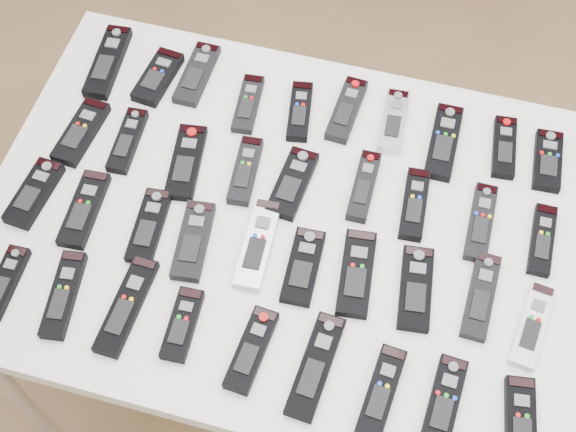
% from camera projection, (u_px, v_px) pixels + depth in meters
% --- Properties ---
extents(ground, '(4.00, 4.00, 0.00)m').
position_uv_depth(ground, '(324.00, 320.00, 2.36)').
color(ground, '#845F43').
rests_on(ground, ground).
extents(table, '(1.25, 0.88, 0.78)m').
position_uv_depth(table, '(288.00, 235.00, 1.68)').
color(table, white).
rests_on(table, ground).
extents(remote_0, '(0.07, 0.21, 0.02)m').
position_uv_depth(remote_0, '(108.00, 62.00, 1.83)').
color(remote_0, black).
rests_on(remote_0, table).
extents(remote_1, '(0.08, 0.16, 0.02)m').
position_uv_depth(remote_1, '(158.00, 77.00, 1.81)').
color(remote_1, black).
rests_on(remote_1, table).
extents(remote_2, '(0.06, 0.18, 0.02)m').
position_uv_depth(remote_2, '(197.00, 74.00, 1.82)').
color(remote_2, black).
rests_on(remote_2, table).
extents(remote_3, '(0.06, 0.16, 0.02)m').
position_uv_depth(remote_3, '(248.00, 104.00, 1.78)').
color(remote_3, black).
rests_on(remote_3, table).
extents(remote_4, '(0.07, 0.16, 0.02)m').
position_uv_depth(remote_4, '(300.00, 112.00, 1.76)').
color(remote_4, black).
rests_on(remote_4, table).
extents(remote_5, '(0.06, 0.17, 0.02)m').
position_uv_depth(remote_5, '(347.00, 110.00, 1.76)').
color(remote_5, black).
rests_on(remote_5, table).
extents(remote_6, '(0.06, 0.17, 0.02)m').
position_uv_depth(remote_6, '(394.00, 122.00, 1.75)').
color(remote_6, '#B7B7BC').
rests_on(remote_6, table).
extents(remote_7, '(0.06, 0.19, 0.02)m').
position_uv_depth(remote_7, '(444.00, 142.00, 1.72)').
color(remote_7, black).
rests_on(remote_7, table).
extents(remote_8, '(0.06, 0.16, 0.02)m').
position_uv_depth(remote_8, '(504.00, 147.00, 1.71)').
color(remote_8, black).
rests_on(remote_8, table).
extents(remote_9, '(0.06, 0.15, 0.02)m').
position_uv_depth(remote_9, '(548.00, 161.00, 1.70)').
color(remote_9, black).
rests_on(remote_9, table).
extents(remote_10, '(0.07, 0.17, 0.02)m').
position_uv_depth(remote_10, '(81.00, 132.00, 1.73)').
color(remote_10, black).
rests_on(remote_10, table).
extents(remote_11, '(0.06, 0.17, 0.02)m').
position_uv_depth(remote_11, '(128.00, 141.00, 1.72)').
color(remote_11, black).
rests_on(remote_11, table).
extents(remote_12, '(0.09, 0.19, 0.02)m').
position_uv_depth(remote_12, '(186.00, 162.00, 1.69)').
color(remote_12, black).
rests_on(remote_12, table).
extents(remote_13, '(0.06, 0.17, 0.02)m').
position_uv_depth(remote_13, '(245.00, 171.00, 1.68)').
color(remote_13, black).
rests_on(remote_13, table).
extents(remote_14, '(0.07, 0.17, 0.02)m').
position_uv_depth(remote_14, '(293.00, 183.00, 1.66)').
color(remote_14, black).
rests_on(remote_14, table).
extents(remote_15, '(0.04, 0.17, 0.02)m').
position_uv_depth(remote_15, '(364.00, 186.00, 1.66)').
color(remote_15, black).
rests_on(remote_15, table).
extents(remote_16, '(0.06, 0.17, 0.02)m').
position_uv_depth(remote_16, '(414.00, 204.00, 1.64)').
color(remote_16, black).
rests_on(remote_16, table).
extents(remote_17, '(0.05, 0.18, 0.02)m').
position_uv_depth(remote_17, '(481.00, 222.00, 1.62)').
color(remote_17, black).
rests_on(remote_17, table).
extents(remote_18, '(0.04, 0.16, 0.02)m').
position_uv_depth(remote_18, '(542.00, 240.00, 1.60)').
color(remote_18, black).
rests_on(remote_18, table).
extents(remote_19, '(0.07, 0.16, 0.02)m').
position_uv_depth(remote_19, '(34.00, 193.00, 1.65)').
color(remote_19, black).
rests_on(remote_19, table).
extents(remote_20, '(0.07, 0.18, 0.02)m').
position_uv_depth(remote_20, '(84.00, 209.00, 1.63)').
color(remote_20, black).
rests_on(remote_20, table).
extents(remote_21, '(0.07, 0.17, 0.02)m').
position_uv_depth(remote_21, '(149.00, 226.00, 1.61)').
color(remote_21, black).
rests_on(remote_21, table).
extents(remote_22, '(0.08, 0.18, 0.02)m').
position_uv_depth(remote_22, '(193.00, 241.00, 1.59)').
color(remote_22, black).
rests_on(remote_22, table).
extents(remote_23, '(0.06, 0.20, 0.02)m').
position_uv_depth(remote_23, '(258.00, 244.00, 1.59)').
color(remote_23, '#B7B7BC').
rests_on(remote_23, table).
extents(remote_24, '(0.07, 0.17, 0.02)m').
position_uv_depth(remote_24, '(303.00, 267.00, 1.57)').
color(remote_24, black).
rests_on(remote_24, table).
extents(remote_25, '(0.08, 0.19, 0.02)m').
position_uv_depth(remote_25, '(356.00, 273.00, 1.56)').
color(remote_25, black).
rests_on(remote_25, table).
extents(remote_26, '(0.08, 0.18, 0.02)m').
position_uv_depth(remote_26, '(416.00, 288.00, 1.54)').
color(remote_26, black).
rests_on(remote_26, table).
extents(remote_27, '(0.05, 0.18, 0.02)m').
position_uv_depth(remote_27, '(481.00, 296.00, 1.53)').
color(remote_27, black).
rests_on(remote_27, table).
extents(remote_28, '(0.07, 0.18, 0.02)m').
position_uv_depth(remote_28, '(532.00, 325.00, 1.50)').
color(remote_28, silver).
rests_on(remote_28, table).
extents(remote_29, '(0.05, 0.15, 0.02)m').
position_uv_depth(remote_29, '(5.00, 282.00, 1.55)').
color(remote_29, black).
rests_on(remote_29, table).
extents(remote_30, '(0.07, 0.18, 0.02)m').
position_uv_depth(remote_30, '(64.00, 295.00, 1.53)').
color(remote_30, black).
rests_on(remote_30, table).
extents(remote_31, '(0.06, 0.21, 0.02)m').
position_uv_depth(remote_31, '(127.00, 306.00, 1.52)').
color(remote_31, black).
rests_on(remote_31, table).
extents(remote_32, '(0.06, 0.15, 0.02)m').
position_uv_depth(remote_32, '(182.00, 324.00, 1.50)').
color(remote_32, black).
rests_on(remote_32, table).
extents(remote_33, '(0.06, 0.17, 0.02)m').
position_uv_depth(remote_33, '(251.00, 350.00, 1.48)').
color(remote_33, black).
rests_on(remote_33, table).
extents(remote_34, '(0.07, 0.21, 0.02)m').
position_uv_depth(remote_34, '(316.00, 366.00, 1.46)').
color(remote_34, black).
rests_on(remote_34, table).
extents(remote_35, '(0.06, 0.18, 0.02)m').
position_uv_depth(remote_35, '(381.00, 392.00, 1.43)').
color(remote_35, black).
rests_on(remote_35, table).
extents(remote_36, '(0.06, 0.18, 0.02)m').
position_uv_depth(remote_36, '(444.00, 403.00, 1.43)').
color(remote_36, black).
rests_on(remote_36, table).
extents(remote_37, '(0.07, 0.17, 0.02)m').
position_uv_depth(remote_37, '(520.00, 423.00, 1.41)').
color(remote_37, black).
rests_on(remote_37, table).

